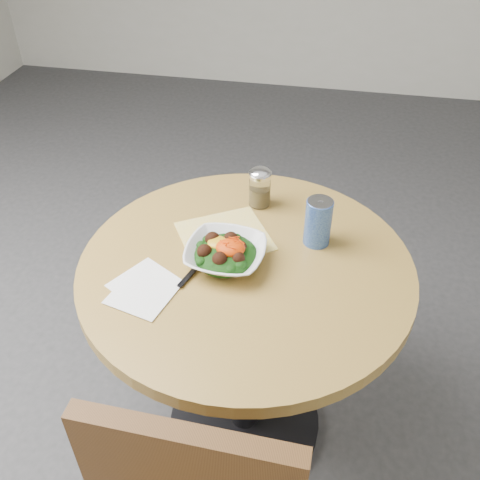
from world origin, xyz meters
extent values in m
plane|color=#323235|center=(0.00, 0.00, 0.00)|extent=(6.00, 6.00, 0.00)
cylinder|color=black|center=(0.00, 0.00, 0.01)|extent=(0.52, 0.52, 0.03)
cylinder|color=black|center=(0.00, 0.00, 0.35)|extent=(0.10, 0.10, 0.71)
cylinder|color=#AA873D|center=(0.00, 0.00, 0.73)|extent=(0.90, 0.90, 0.04)
cube|color=yellow|center=(-0.08, 0.10, 0.75)|extent=(0.32, 0.31, 0.00)
cube|color=white|center=(-0.24, -0.13, 0.75)|extent=(0.20, 0.20, 0.00)
cube|color=white|center=(-0.23, -0.17, 0.75)|extent=(0.18, 0.18, 0.00)
imported|color=white|center=(-0.05, -0.01, 0.78)|extent=(0.22, 0.22, 0.05)
ellipsoid|color=black|center=(-0.05, -0.01, 0.77)|extent=(0.17, 0.17, 0.06)
ellipsoid|color=gold|center=(-0.08, 0.01, 0.80)|extent=(0.05, 0.05, 0.02)
ellipsoid|color=#D63C04|center=(-0.04, -0.01, 0.81)|extent=(0.08, 0.07, 0.04)
cube|color=black|center=(-0.13, -0.07, 0.76)|extent=(0.05, 0.12, 0.00)
cube|color=black|center=(-0.10, 0.02, 0.76)|extent=(0.04, 0.07, 0.00)
cylinder|color=silver|center=(-0.01, 0.27, 0.80)|extent=(0.07, 0.07, 0.10)
cylinder|color=#9F7F4A|center=(-0.01, 0.27, 0.78)|extent=(0.06, 0.06, 0.06)
cylinder|color=white|center=(-0.01, 0.27, 0.86)|extent=(0.07, 0.07, 0.01)
ellipsoid|color=white|center=(-0.01, 0.27, 0.86)|extent=(0.07, 0.07, 0.03)
cylinder|color=navy|center=(0.18, 0.12, 0.82)|extent=(0.07, 0.07, 0.14)
cylinder|color=silver|center=(0.18, 0.12, 0.89)|extent=(0.07, 0.07, 0.00)
cube|color=silver|center=(0.18, 0.13, 0.89)|extent=(0.01, 0.02, 0.00)
camera|label=1|loc=(0.19, -1.06, 1.69)|focal=40.00mm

